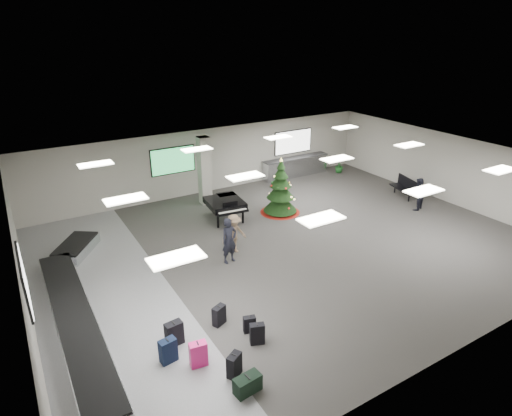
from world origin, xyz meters
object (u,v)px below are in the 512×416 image
traveler_a (229,241)px  potted_plant_left (275,181)px  pink_suitcase (198,354)px  traveler_bench (418,194)px  christmas_tree (280,194)px  bench (404,186)px  grand_piano (225,204)px  traveler_b (234,234)px  service_counter (295,167)px  potted_plant_right (339,166)px  baggage_carousel (76,304)px

traveler_a → potted_plant_left: size_ratio=2.15×
pink_suitcase → traveler_bench: traveler_bench is taller
christmas_tree → pink_suitcase: bearing=-135.8°
pink_suitcase → bench: (13.36, 5.35, 0.21)m
grand_piano → traveler_a: 3.61m
christmas_tree → traveler_b: christmas_tree is taller
service_counter → traveler_a: bearing=-139.3°
traveler_a → potted_plant_right: traveler_a is taller
pink_suitcase → grand_piano: size_ratio=0.34×
bench → potted_plant_left: bench is taller
grand_piano → pink_suitcase: bearing=-115.4°
grand_piano → christmas_tree: bearing=-5.5°
baggage_carousel → service_counter: 14.50m
bench → traveler_b: size_ratio=1.08×
service_counter → potted_plant_right: service_counter is taller
baggage_carousel → traveler_b: bearing=7.3°
grand_piano → potted_plant_right: 8.97m
pink_suitcase → traveler_b: traveler_b is taller
baggage_carousel → traveler_a: traveler_a is taller
baggage_carousel → pink_suitcase: pink_suitcase is taller
bench → service_counter: bearing=133.0°
service_counter → traveler_a: (-7.61, -6.55, 0.29)m
traveler_bench → potted_plant_left: 6.98m
pink_suitcase → traveler_b: size_ratio=0.46×
christmas_tree → traveler_a: bearing=-145.6°
grand_piano → potted_plant_left: bearing=35.3°
service_counter → traveler_bench: bearing=-74.2°
traveler_bench → potted_plant_right: size_ratio=1.82×
baggage_carousel → potted_plant_right: 16.47m
baggage_carousel → traveler_bench: bearing=-0.1°
baggage_carousel → traveler_a: (5.23, 0.19, 0.63)m
baggage_carousel → service_counter: service_counter is taller
service_counter → bench: service_counter is taller
grand_piano → traveler_b: traveler_b is taller
traveler_a → traveler_b: 0.73m
baggage_carousel → traveler_bench: traveler_bench is taller
traveler_a → potted_plant_left: traveler_a is taller
bench → traveler_a: bearing=-157.3°
christmas_tree → potted_plant_right: christmas_tree is taller
christmas_tree → service_counter: bearing=46.6°
christmas_tree → traveler_a: 4.87m
traveler_b → grand_piano: bearing=68.8°
bench → christmas_tree: bearing=-177.6°
pink_suitcase → christmas_tree: christmas_tree is taller
traveler_bench → traveler_b: bearing=-23.9°
potted_plant_right → baggage_carousel: bearing=-158.8°
traveler_a → traveler_bench: size_ratio=1.11×
baggage_carousel → traveler_bench: 14.76m
baggage_carousel → potted_plant_left: (10.77, 5.69, 0.18)m
service_counter → christmas_tree: (-3.60, -3.80, 0.33)m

